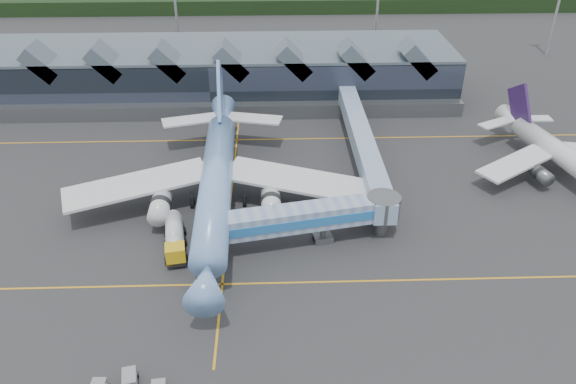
{
  "coord_description": "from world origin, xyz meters",
  "views": [
    {
      "loc": [
        5.75,
        -55.81,
        41.47
      ],
      "look_at": [
        7.68,
        3.17,
        5.0
      ],
      "focal_mm": 35.0,
      "sensor_mm": 36.0,
      "label": 1
    }
  ],
  "objects_px": {
    "regional_jet": "(560,154)",
    "fuel_truck": "(175,236)",
    "jet_bridge": "(315,217)",
    "main_airliner": "(217,177)"
  },
  "relations": [
    {
      "from": "regional_jet",
      "to": "fuel_truck",
      "type": "bearing_deg",
      "value": -176.54
    },
    {
      "from": "regional_jet",
      "to": "jet_bridge",
      "type": "xyz_separation_m",
      "value": [
        -36.96,
        -15.78,
        0.43
      ]
    },
    {
      "from": "jet_bridge",
      "to": "regional_jet",
      "type": "bearing_deg",
      "value": 11.71
    },
    {
      "from": "jet_bridge",
      "to": "fuel_truck",
      "type": "relative_size",
      "value": 2.65
    },
    {
      "from": "regional_jet",
      "to": "fuel_truck",
      "type": "xyz_separation_m",
      "value": [
        -53.82,
        -16.32,
        -1.61
      ]
    },
    {
      "from": "regional_jet",
      "to": "fuel_truck",
      "type": "height_order",
      "value": "regional_jet"
    },
    {
      "from": "main_airliner",
      "to": "fuel_truck",
      "type": "distance_m",
      "value": 10.64
    },
    {
      "from": "main_airliner",
      "to": "jet_bridge",
      "type": "relative_size",
      "value": 1.94
    },
    {
      "from": "jet_bridge",
      "to": "main_airliner",
      "type": "bearing_deg",
      "value": 133.4
    },
    {
      "from": "fuel_truck",
      "to": "regional_jet",
      "type": "bearing_deg",
      "value": 7.46
    }
  ]
}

